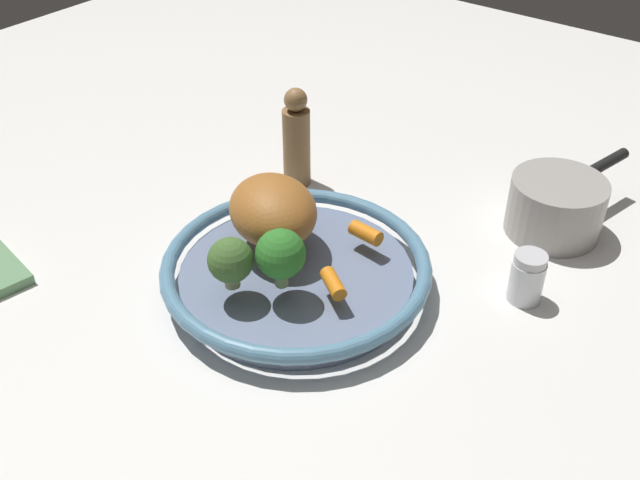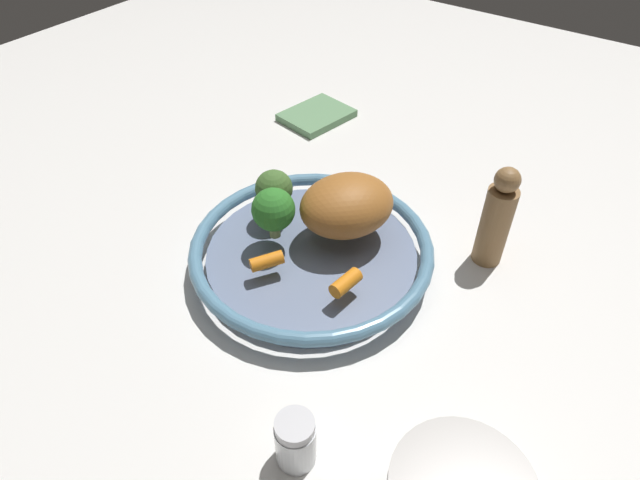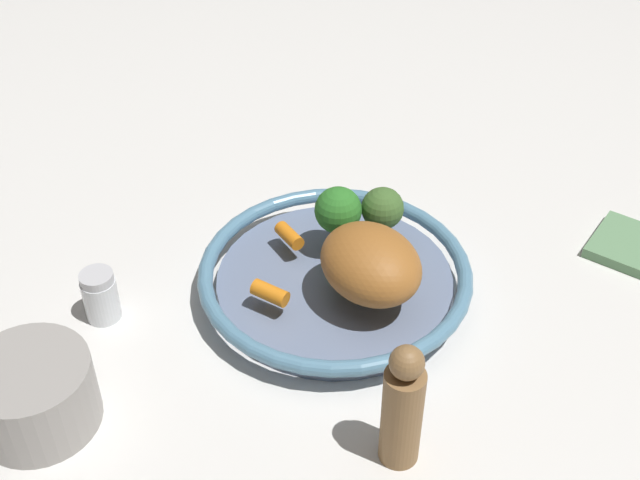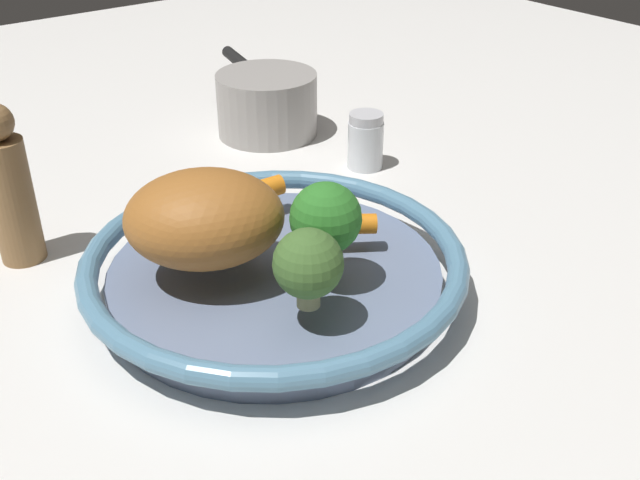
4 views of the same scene
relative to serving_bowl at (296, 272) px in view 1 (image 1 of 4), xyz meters
The scene contains 10 objects.
ground_plane 0.02m from the serving_bowl, ahead, with size 2.16×2.16×0.00m, color silver.
serving_bowl is the anchor object (origin of this frame).
roast_chicken_piece 0.08m from the serving_bowl, 111.36° to the right, with size 0.13×0.11×0.08m, color #A5632A.
baby_carrot_left 0.08m from the serving_bowl, 75.15° to the left, with size 0.02×0.02×0.04m, color orange.
baby_carrot_back 0.10m from the serving_bowl, 152.57° to the left, with size 0.02×0.02×0.04m, color orange.
broccoli_floret_mid 0.08m from the serving_bowl, 20.38° to the left, with size 0.06×0.06×0.07m.
broccoli_floret_small 0.11m from the serving_bowl, 17.39° to the right, with size 0.05×0.05×0.06m.
salt_shaker 0.28m from the serving_bowl, 123.10° to the left, with size 0.04×0.04×0.07m.
pepper_mill 0.25m from the serving_bowl, 141.10° to the right, with size 0.04×0.04×0.15m.
saucepan 0.37m from the serving_bowl, 146.90° to the left, with size 0.22×0.13×0.08m.
Camera 1 is at (0.55, 0.47, 0.60)m, focal length 41.91 mm.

